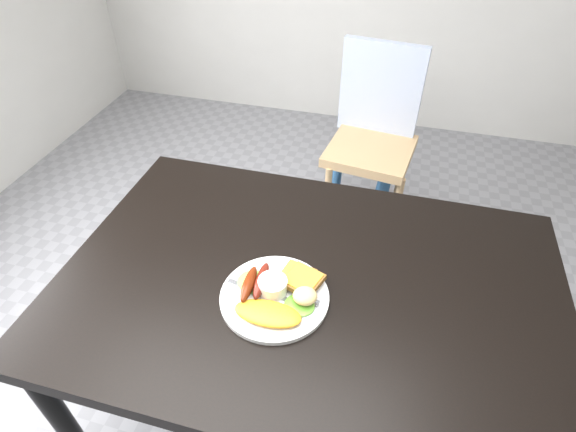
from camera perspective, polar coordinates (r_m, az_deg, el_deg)
The scene contains 15 objects.
room_floor at distance 1.74m, azimuth 1.88°, elevation -24.88°, with size 4.00×4.50×0.02m, color gray.
dining_table at distance 1.11m, azimuth 2.71°, elevation -8.77°, with size 1.20×0.80×0.04m, color black.
dining_chair at distance 2.12m, azimuth 10.40°, elevation 8.13°, with size 0.37×0.37×0.04m, color tan.
person at distance 1.56m, azimuth 4.47°, elevation 6.21°, with size 0.50×0.33×1.38m, color #29537F.
plate at distance 1.05m, azimuth -1.72°, elevation -10.24°, with size 0.25×0.25×0.01m, color white.
lettuce_left at distance 1.07m, azimuth -4.31°, elevation -8.34°, with size 0.08×0.07×0.01m, color #4EA32A.
lettuce_right at distance 1.02m, azimuth 1.46°, elevation -11.24°, with size 0.07×0.06×0.01m, color #48851B.
omelette at distance 1.00m, azimuth -2.58°, elevation -12.25°, with size 0.15×0.07×0.02m, color #D19308.
sausage_a at distance 1.04m, azimuth -5.01°, elevation -8.57°, with size 0.03×0.11×0.03m, color maroon.
sausage_b at distance 1.05m, azimuth -3.41°, elevation -8.18°, with size 0.03×0.11×0.03m, color #5A160F.
ramekin at distance 1.04m, azimuth -1.96°, elevation -8.92°, with size 0.07×0.07×0.04m, color white.
toast_a at distance 1.07m, azimuth 1.12°, elevation -7.63°, with size 0.07×0.07×0.01m, color olive.
toast_b at distance 1.05m, azimuth 1.91°, elevation -8.16°, with size 0.08×0.08×0.01m, color olive.
potato_salad at distance 1.01m, azimuth 2.16°, elevation -10.12°, with size 0.06×0.05×0.03m, color #C7BC8A.
fork at distance 1.05m, azimuth -3.60°, elevation -9.51°, with size 0.17×0.01×0.00m, color #ADAFB7.
Camera 1 is at (0.14, -0.71, 1.57)m, focal length 28.00 mm.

